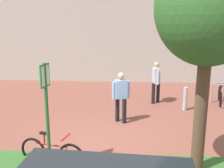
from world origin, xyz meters
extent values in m
plane|color=brown|center=(0.00, 0.00, 0.00)|extent=(60.00, 60.00, 0.00)
cylinder|color=brown|center=(2.23, -1.65, 1.42)|extent=(0.28, 0.28, 2.85)
ellipsoid|color=#2D6628|center=(2.23, -1.65, 3.72)|extent=(2.18, 2.18, 2.39)
cylinder|color=#2D7238|center=(-1.16, -1.63, 1.27)|extent=(0.08, 0.08, 2.55)
cube|color=#198C33|center=(-1.16, -1.63, 2.27)|extent=(0.12, 0.36, 0.52)
cube|color=white|center=(-1.16, -1.63, 2.27)|extent=(0.11, 0.30, 0.44)
torus|color=black|center=(-1.64, -1.36, 0.33)|extent=(0.66, 0.22, 0.66)
torus|color=black|center=(-0.65, -1.60, 0.33)|extent=(0.66, 0.22, 0.66)
cylinder|color=red|center=(-1.14, -1.48, 0.55)|extent=(0.82, 0.23, 0.04)
cylinder|color=red|center=(-1.05, -1.50, 0.30)|extent=(0.60, 0.18, 0.44)
cylinder|color=red|center=(-1.32, -1.44, 0.67)|extent=(0.04, 0.04, 0.28)
cube|color=black|center=(-1.32, -1.44, 0.83)|extent=(0.21, 0.13, 0.05)
cylinder|color=red|center=(-0.77, -1.57, 0.81)|extent=(0.14, 0.42, 0.04)
cylinder|color=#99999E|center=(4.07, 3.85, 0.40)|extent=(0.06, 0.06, 0.80)
torus|color=black|center=(4.30, 3.37, 0.30)|extent=(0.20, 0.60, 0.61)
torus|color=black|center=(4.53, 4.28, 0.30)|extent=(0.20, 0.60, 0.61)
cylinder|color=black|center=(4.41, 3.82, 0.51)|extent=(0.21, 0.76, 0.03)
cylinder|color=black|center=(4.44, 3.91, 0.27)|extent=(0.16, 0.55, 0.40)
cylinder|color=black|center=(4.37, 3.66, 0.62)|extent=(0.03, 0.03, 0.26)
cube|color=black|center=(4.37, 3.66, 0.76)|extent=(0.12, 0.20, 0.05)
cylinder|color=black|center=(4.50, 4.17, 0.75)|extent=(0.38, 0.13, 0.04)
cylinder|color=#ADADB2|center=(2.81, 2.85, 0.45)|extent=(0.16, 0.16, 0.90)
cylinder|color=black|center=(0.29, 1.56, 0.42)|extent=(0.14, 0.14, 0.85)
cylinder|color=black|center=(0.53, 1.40, 0.42)|extent=(0.14, 0.14, 0.85)
cube|color=#8CB2E5|center=(0.41, 1.48, 1.16)|extent=(0.45, 0.35, 0.62)
cylinder|color=#8CB2E5|center=(0.16, 1.40, 1.13)|extent=(0.09, 0.09, 0.59)
cylinder|color=#8CB2E5|center=(0.66, 1.56, 1.13)|extent=(0.09, 0.09, 0.59)
sphere|color=tan|center=(0.41, 1.48, 1.61)|extent=(0.22, 0.22, 0.22)
cylinder|color=black|center=(1.67, 3.61, 0.42)|extent=(0.14, 0.14, 0.85)
cylinder|color=black|center=(1.88, 3.83, 0.42)|extent=(0.14, 0.14, 0.85)
cube|color=silver|center=(1.77, 3.72, 1.16)|extent=(0.30, 0.43, 0.62)
cylinder|color=silver|center=(1.82, 3.47, 1.13)|extent=(0.09, 0.09, 0.59)
cylinder|color=silver|center=(1.73, 3.98, 1.13)|extent=(0.09, 0.09, 0.59)
sphere|color=tan|center=(1.77, 3.72, 1.61)|extent=(0.22, 0.22, 0.22)
camera|label=1|loc=(0.68, -7.44, 3.55)|focal=44.72mm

